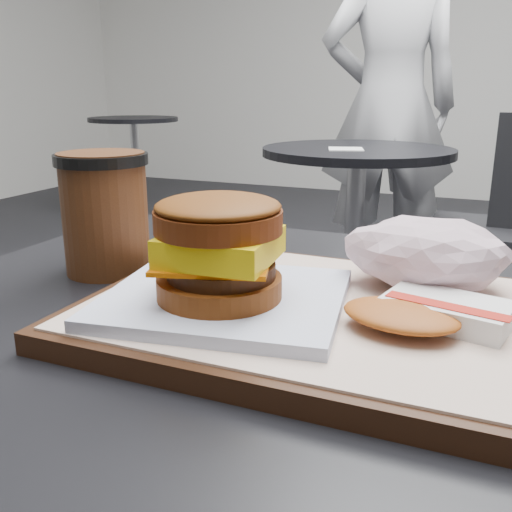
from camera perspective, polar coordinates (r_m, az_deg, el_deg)
The scene contains 11 objects.
customer_table at distance 0.59m, azimuth 5.53°, elevation -23.01°, with size 0.80×0.60×0.77m.
serving_tray at distance 0.48m, azimuth 6.21°, elevation -5.86°, with size 0.38×0.28×0.02m.
breakfast_sandwich at distance 0.45m, azimuth -3.52°, elevation -0.46°, with size 0.21×0.20×0.09m.
hash_brown at distance 0.44m, azimuth 16.68°, elevation -5.45°, with size 0.13×0.10×0.02m.
crumpled_wrapper at distance 0.52m, azimuth 16.61°, elevation 0.28°, with size 0.14×0.11×0.06m, color silver, non-canonical shape.
coffee_cup at distance 0.62m, azimuth -14.88°, elevation 4.62°, with size 0.10×0.10×0.13m.
neighbor_table at distance 2.18m, azimuth 9.88°, elevation 5.41°, with size 0.70×0.70×0.75m.
napkin at distance 2.08m, azimuth 8.97°, elevation 10.52°, with size 0.12×0.12×0.00m, color white.
neighbor_chair at distance 2.22m, azimuth 24.12°, elevation 3.32°, with size 0.61×0.43×0.88m.
patron at distance 2.82m, azimuth 13.19°, elevation 14.50°, with size 0.64×0.42×1.77m, color silver.
bg_table_mid at distance 4.45m, azimuth -12.05°, elevation 11.00°, with size 0.66×0.66×0.75m.
Camera 1 is at (0.13, -0.44, 0.96)m, focal length 40.00 mm.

